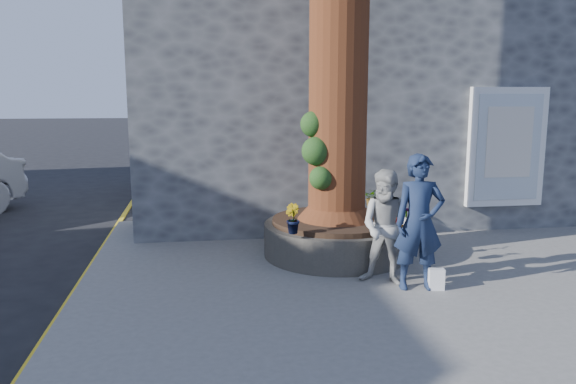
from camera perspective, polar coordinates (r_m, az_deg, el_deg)
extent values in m
plane|color=black|center=(7.15, 2.31, -12.02)|extent=(120.00, 120.00, 0.00)
cube|color=slate|center=(8.42, 11.16, -8.34)|extent=(9.00, 8.00, 0.12)
cube|color=yellow|center=(8.16, -21.02, -9.84)|extent=(0.10, 30.00, 0.01)
cube|color=#454749|center=(14.23, 6.84, 11.17)|extent=(10.00, 8.00, 6.00)
cube|color=white|center=(11.19, 21.32, 4.26)|extent=(1.50, 0.12, 2.20)
cube|color=silver|center=(11.14, 21.47, 4.23)|extent=(1.25, 0.04, 1.95)
cube|color=silver|center=(11.11, 21.56, 4.73)|extent=(0.90, 0.02, 1.30)
cylinder|color=black|center=(9.05, 4.89, -4.78)|extent=(2.30, 2.30, 0.52)
cylinder|color=black|center=(8.98, 4.92, -2.93)|extent=(2.04, 2.04, 0.08)
cone|color=#4F2513|center=(8.91, 4.96, -0.48)|extent=(1.24, 1.24, 0.70)
sphere|color=#133A15|center=(8.52, 2.86, 4.17)|extent=(0.44, 0.44, 0.44)
sphere|color=#133A15|center=(8.49, 3.37, 1.43)|extent=(0.36, 0.36, 0.36)
sphere|color=#133A15|center=(8.61, 2.59, 6.90)|extent=(0.40, 0.40, 0.40)
imported|color=#16233E|center=(7.54, 13.19, -3.02)|extent=(0.69, 0.49, 1.79)
imported|color=#AAA9A3|center=(7.67, 10.09, -3.57)|extent=(0.96, 0.89, 1.57)
cube|color=white|center=(7.75, 14.83, -8.55)|extent=(0.22, 0.15, 0.28)
imported|color=gray|center=(8.72, 11.13, -1.94)|extent=(0.23, 0.23, 0.37)
imported|color=gray|center=(7.95, 0.42, -2.72)|extent=(0.30, 0.31, 0.42)
imported|color=gray|center=(8.39, 11.97, -2.60)|extent=(0.21, 0.21, 0.33)
imported|color=gray|center=(9.97, 8.54, -0.55)|extent=(0.38, 0.37, 0.32)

